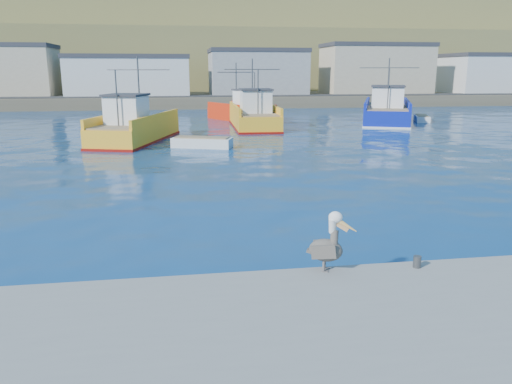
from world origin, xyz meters
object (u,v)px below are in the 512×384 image
(skiff_mid, at_px, (202,143))
(trawler_yellow_b, at_px, (254,117))
(trawler_yellow_a, at_px, (135,128))
(pelican, at_px, (328,245))
(boat_orange, at_px, (242,111))
(skiff_far, at_px, (422,119))
(trawler_blue, at_px, (387,112))

(skiff_mid, bearing_deg, trawler_yellow_b, 65.33)
(trawler_yellow_a, distance_m, pelican, 29.10)
(boat_orange, height_order, skiff_far, boat_orange)
(pelican, bearing_deg, boat_orange, 85.48)
(boat_orange, xyz_separation_m, pelican, (-3.43, -43.40, 0.10))
(trawler_blue, xyz_separation_m, pelican, (-18.11, -38.81, 0.04))
(trawler_yellow_a, distance_m, skiff_far, 31.38)
(trawler_yellow_b, xyz_separation_m, skiff_far, (18.75, 2.99, -0.78))
(boat_orange, xyz_separation_m, skiff_mid, (-5.33, -19.11, -0.77))
(trawler_blue, bearing_deg, skiff_mid, -144.03)
(skiff_far, xyz_separation_m, pelican, (-22.43, -39.43, 0.89))
(trawler_blue, height_order, skiff_far, trawler_blue)
(trawler_blue, height_order, skiff_mid, trawler_blue)
(skiff_mid, distance_m, skiff_far, 28.66)
(trawler_blue, distance_m, boat_orange, 15.37)
(skiff_mid, bearing_deg, trawler_yellow_a, 141.34)
(trawler_yellow_b, height_order, skiff_far, trawler_yellow_b)
(trawler_yellow_b, distance_m, skiff_mid, 13.40)
(trawler_yellow_a, relative_size, trawler_yellow_b, 1.01)
(trawler_yellow_a, xyz_separation_m, trawler_yellow_b, (10.56, 8.17, 0.02))
(trawler_yellow_b, bearing_deg, skiff_far, 9.06)
(trawler_yellow_a, height_order, skiff_mid, trawler_yellow_a)
(boat_orange, distance_m, pelican, 43.53)
(trawler_yellow_a, distance_m, trawler_yellow_b, 13.35)
(trawler_yellow_a, height_order, boat_orange, trawler_yellow_a)
(trawler_blue, xyz_separation_m, skiff_mid, (-20.01, -14.52, -0.83))
(skiff_far, bearing_deg, boat_orange, 168.22)
(trawler_blue, distance_m, skiff_far, 4.45)
(trawler_yellow_b, xyz_separation_m, boat_orange, (-0.25, 6.95, 0.01))
(trawler_yellow_b, xyz_separation_m, trawler_blue, (14.43, 2.37, 0.07))
(trawler_yellow_b, xyz_separation_m, skiff_mid, (-5.58, -12.16, -0.75))
(trawler_yellow_a, height_order, trawler_yellow_b, trawler_yellow_b)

